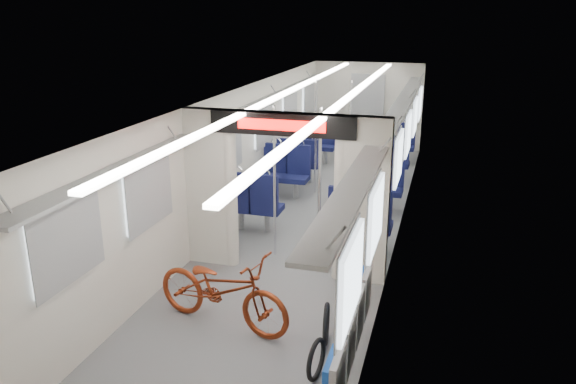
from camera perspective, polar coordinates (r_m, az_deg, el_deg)
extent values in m
plane|color=#515456|center=(10.00, 2.84, -3.09)|extent=(12.00, 12.00, 0.00)
cube|color=beige|center=(10.06, -5.15, 3.87)|extent=(0.02, 12.00, 2.30)
cube|color=beige|center=(9.44, 11.55, 2.63)|extent=(0.02, 12.00, 2.30)
cube|color=beige|center=(15.44, 8.07, 8.68)|extent=(2.90, 0.02, 2.30)
cube|color=beige|center=(4.45, -15.61, -15.85)|extent=(2.90, 0.02, 2.30)
cube|color=silver|center=(9.42, 3.05, 10.09)|extent=(2.90, 12.00, 0.02)
cube|color=white|center=(9.56, -0.21, 10.05)|extent=(0.12, 11.40, 0.04)
cube|color=white|center=(9.32, 6.39, 9.73)|extent=(0.12, 11.40, 0.04)
cube|color=beige|center=(8.21, -7.96, -0.58)|extent=(0.65, 0.18, 2.00)
cube|color=beige|center=(7.61, 7.76, -2.05)|extent=(0.65, 0.18, 2.00)
cube|color=beige|center=(7.54, -0.42, 6.99)|extent=(2.90, 0.18, 0.30)
cylinder|color=beige|center=(8.08, -5.85, -0.78)|extent=(0.20, 0.20, 2.00)
cylinder|color=beige|center=(7.66, 5.35, -1.83)|extent=(0.20, 0.20, 2.00)
cube|color=black|center=(7.43, -0.66, 6.83)|extent=(2.00, 0.03, 0.30)
cube|color=#FF0C07|center=(7.41, -0.72, 6.80)|extent=(1.20, 0.02, 0.14)
cube|color=silver|center=(5.96, -21.64, -4.86)|extent=(0.04, 1.00, 0.75)
cube|color=silver|center=(4.86, 6.47, -8.80)|extent=(0.04, 1.00, 0.75)
cube|color=silver|center=(7.20, -14.07, -0.25)|extent=(0.04, 1.00, 0.75)
cube|color=silver|center=(6.32, 8.93, -2.46)|extent=(0.04, 1.00, 0.75)
cube|color=silver|center=(9.54, -6.09, 4.61)|extent=(0.04, 1.00, 0.75)
cube|color=silver|center=(8.90, 11.18, 3.39)|extent=(0.04, 1.00, 0.75)
cube|color=silver|center=(11.28, -2.49, 6.76)|extent=(0.04, 1.00, 0.75)
cube|color=silver|center=(10.74, 12.12, 5.81)|extent=(0.04, 1.00, 0.75)
cube|color=silver|center=(13.07, 0.15, 8.31)|extent=(0.04, 1.00, 0.75)
cube|color=silver|center=(12.61, 12.78, 7.52)|extent=(0.04, 1.00, 0.75)
cube|color=silver|center=(14.79, 2.08, 9.42)|extent=(0.04, 1.00, 0.75)
cube|color=silver|center=(14.38, 13.26, 8.72)|extent=(0.04, 1.00, 0.75)
cube|color=gray|center=(6.32, -16.81, 2.20)|extent=(0.30, 3.60, 0.04)
cube|color=gray|center=(5.41, 6.55, 0.30)|extent=(0.30, 3.60, 0.04)
cube|color=gray|center=(11.71, -0.88, 9.91)|extent=(0.30, 7.60, 0.04)
cube|color=gray|center=(11.25, 11.77, 9.21)|extent=(0.30, 7.60, 0.04)
cube|color=gray|center=(15.40, 8.01, 8.09)|extent=(0.90, 0.05, 2.00)
imported|color=maroon|center=(6.71, -6.69, -9.76)|extent=(1.89, 1.01, 0.95)
cube|color=gray|center=(5.04, 5.04, -18.62)|extent=(0.06, 0.47, 0.53)
cube|color=#103A99|center=(5.05, 4.34, -18.53)|extent=(0.06, 0.43, 0.45)
cube|color=gray|center=(5.49, 6.19, -15.29)|extent=(0.06, 0.47, 0.53)
cube|color=#103A99|center=(5.50, 5.55, -15.22)|extent=(0.06, 0.43, 0.45)
cube|color=gray|center=(5.95, 7.13, -12.47)|extent=(0.06, 0.47, 0.53)
cube|color=#103A99|center=(5.96, 6.55, -12.41)|extent=(0.06, 0.43, 0.45)
cube|color=gray|center=(6.43, 7.92, -10.06)|extent=(0.06, 0.47, 0.53)
cube|color=#103A99|center=(6.44, 7.39, -10.00)|extent=(0.06, 0.43, 0.45)
torus|color=black|center=(5.93, 2.88, -16.82)|extent=(0.12, 0.45, 0.45)
torus|color=black|center=(6.47, 3.90, -13.42)|extent=(0.11, 0.49, 0.49)
cube|color=#0C0F35|center=(9.47, -2.12, -1.71)|extent=(0.49, 0.46, 0.10)
cylinder|color=gray|center=(9.55, -2.11, -2.99)|extent=(0.10, 0.10, 0.35)
cube|color=#0C0F35|center=(9.19, -2.50, -0.03)|extent=(0.49, 0.09, 0.60)
torus|color=silver|center=(9.10, -2.53, 1.76)|extent=(0.25, 0.03, 0.25)
cube|color=#0C0F35|center=(11.16, 0.81, 1.36)|extent=(0.49, 0.46, 0.10)
cylinder|color=gray|center=(11.23, 0.81, 0.26)|extent=(0.10, 0.10, 0.35)
cube|color=#0C0F35|center=(11.24, 1.07, 3.33)|extent=(0.49, 0.09, 0.60)
torus|color=silver|center=(11.17, 1.08, 4.81)|extent=(0.25, 0.03, 0.25)
cube|color=#0C0F35|center=(9.62, -4.79, -1.45)|extent=(0.49, 0.46, 0.10)
cylinder|color=gray|center=(9.70, -4.75, -2.71)|extent=(0.10, 0.10, 0.35)
cube|color=#0C0F35|center=(9.34, -5.24, 0.21)|extent=(0.49, 0.09, 0.60)
torus|color=silver|center=(9.26, -5.29, 1.98)|extent=(0.25, 0.03, 0.25)
cube|color=#0C0F35|center=(11.29, -1.49, 1.54)|extent=(0.49, 0.46, 0.10)
cylinder|color=gray|center=(11.35, -1.48, 0.45)|extent=(0.10, 0.10, 0.35)
cube|color=#0C0F35|center=(11.36, -1.23, 3.49)|extent=(0.49, 0.09, 0.60)
torus|color=silver|center=(11.29, -1.24, 4.96)|extent=(0.25, 0.03, 0.25)
cube|color=#0C0F35|center=(8.86, 5.89, -3.20)|extent=(0.49, 0.46, 0.10)
cylinder|color=gray|center=(8.95, 5.85, -4.54)|extent=(0.10, 0.10, 0.35)
cube|color=#0C0F35|center=(8.57, 5.75, -1.43)|extent=(0.49, 0.09, 0.60)
torus|color=silver|center=(8.48, 5.81, 0.49)|extent=(0.25, 0.03, 0.25)
cube|color=#0C0F35|center=(10.61, 7.70, 0.31)|extent=(0.49, 0.46, 0.10)
cylinder|color=gray|center=(10.68, 7.65, -0.84)|extent=(0.10, 0.10, 0.35)
cube|color=#0C0F35|center=(10.69, 7.93, 2.40)|extent=(0.49, 0.09, 0.60)
torus|color=silver|center=(10.61, 8.00, 3.97)|extent=(0.25, 0.03, 0.25)
cube|color=#0C0F35|center=(8.80, 8.91, -3.48)|extent=(0.49, 0.46, 0.10)
cylinder|color=gray|center=(8.89, 8.84, -4.83)|extent=(0.10, 0.10, 0.35)
cube|color=#0C0F35|center=(8.51, 8.86, -1.71)|extent=(0.49, 0.09, 0.60)
torus|color=silver|center=(8.41, 8.96, 0.23)|extent=(0.25, 0.03, 0.25)
cube|color=#0C0F35|center=(10.56, 10.22, 0.10)|extent=(0.49, 0.46, 0.10)
cylinder|color=gray|center=(10.63, 10.16, -1.06)|extent=(0.10, 0.10, 0.35)
cube|color=#0C0F35|center=(10.64, 10.43, 2.20)|extent=(0.49, 0.09, 0.60)
torus|color=silver|center=(10.56, 10.53, 3.78)|extent=(0.25, 0.03, 0.25)
cube|color=#0C0F35|center=(12.21, 2.20, 2.81)|extent=(0.44, 0.41, 0.10)
cylinder|color=gray|center=(12.27, 2.19, 1.79)|extent=(0.10, 0.10, 0.35)
cube|color=#0C0F35|center=(11.98, 2.03, 4.07)|extent=(0.44, 0.08, 0.53)
torus|color=silver|center=(11.92, 2.04, 5.32)|extent=(0.22, 0.03, 0.22)
cube|color=#0C0F35|center=(13.77, 3.85, 4.52)|extent=(0.44, 0.41, 0.10)
cylinder|color=gray|center=(13.83, 3.83, 3.61)|extent=(0.10, 0.10, 0.35)
cube|color=#0C0F35|center=(13.86, 4.02, 5.95)|extent=(0.44, 0.08, 0.53)
torus|color=silver|center=(13.81, 4.05, 7.03)|extent=(0.22, 0.03, 0.22)
cube|color=#0C0F35|center=(12.33, 0.08, 2.97)|extent=(0.44, 0.41, 0.10)
cylinder|color=gray|center=(12.39, 0.08, 1.96)|extent=(0.10, 0.10, 0.35)
cube|color=#0C0F35|center=(12.10, -0.14, 4.22)|extent=(0.44, 0.08, 0.53)
torus|color=silver|center=(12.04, -0.14, 5.46)|extent=(0.22, 0.03, 0.22)
cube|color=#0C0F35|center=(13.88, 1.95, 4.65)|extent=(0.44, 0.41, 0.10)
cylinder|color=gray|center=(13.93, 1.94, 3.75)|extent=(0.10, 0.10, 0.35)
cube|color=#0C0F35|center=(13.96, 2.12, 6.07)|extent=(0.44, 0.08, 0.53)
torus|color=silver|center=(13.91, 2.14, 7.14)|extent=(0.22, 0.03, 0.22)
cube|color=#0C0F35|center=(12.49, 9.05, 2.93)|extent=(0.43, 0.40, 0.10)
cylinder|color=gray|center=(12.55, 9.00, 1.94)|extent=(0.10, 0.10, 0.35)
cube|color=#0C0F35|center=(12.25, 9.03, 4.17)|extent=(0.43, 0.08, 0.53)
torus|color=silver|center=(12.19, 9.09, 5.38)|extent=(0.22, 0.03, 0.22)
cube|color=#0C0F35|center=(14.07, 9.90, 4.58)|extent=(0.43, 0.40, 0.10)
cylinder|color=gray|center=(14.12, 9.86, 3.69)|extent=(0.10, 0.10, 0.35)
cube|color=#0C0F35|center=(14.16, 10.05, 5.96)|extent=(0.43, 0.08, 0.53)
torus|color=silver|center=(14.11, 10.10, 7.01)|extent=(0.22, 0.03, 0.22)
cube|color=#0C0F35|center=(12.44, 11.20, 2.76)|extent=(0.43, 0.40, 0.10)
cylinder|color=gray|center=(12.50, 11.14, 1.77)|extent=(0.10, 0.10, 0.35)
cube|color=#0C0F35|center=(12.21, 11.22, 4.00)|extent=(0.43, 0.08, 0.53)
torus|color=silver|center=(12.15, 11.29, 5.21)|extent=(0.22, 0.03, 0.22)
cube|color=#0C0F35|center=(14.03, 11.81, 4.43)|extent=(0.43, 0.40, 0.10)
cylinder|color=gray|center=(14.08, 11.76, 3.54)|extent=(0.10, 0.10, 0.35)
cube|color=#0C0F35|center=(14.12, 11.95, 5.82)|extent=(0.43, 0.08, 0.53)
torus|color=silver|center=(14.07, 12.02, 6.87)|extent=(0.22, 0.03, 0.22)
cylinder|color=silver|center=(8.31, -1.37, 0.92)|extent=(0.04, 0.04, 2.30)
cylinder|color=silver|center=(8.17, 3.21, 0.60)|extent=(0.05, 0.05, 2.30)
cylinder|color=silver|center=(11.32, 2.83, 5.50)|extent=(0.04, 0.04, 2.30)
cylinder|color=silver|center=(11.25, 6.27, 5.34)|extent=(0.04, 0.04, 2.30)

